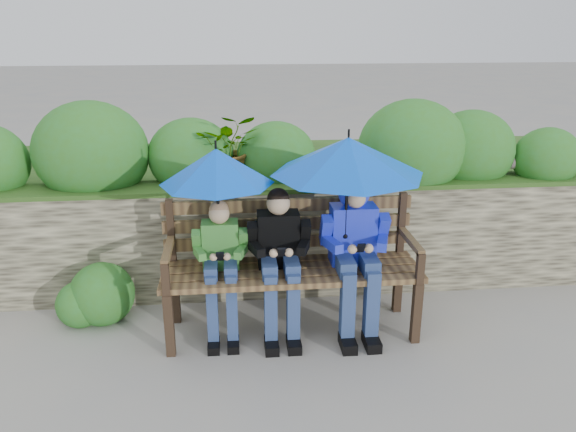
{
  "coord_description": "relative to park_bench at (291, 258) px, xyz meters",
  "views": [
    {
      "loc": [
        -0.41,
        -3.99,
        2.38
      ],
      "look_at": [
        0.0,
        0.1,
        0.95
      ],
      "focal_mm": 35.0,
      "sensor_mm": 36.0,
      "label": 1
    }
  ],
  "objects": [
    {
      "name": "boy_middle",
      "position": [
        -0.1,
        -0.1,
        0.08
      ],
      "size": [
        0.48,
        0.56,
        1.18
      ],
      "color": "black",
      "rests_on": "ground"
    },
    {
      "name": "umbrella_right",
      "position": [
        0.41,
        -0.09,
        0.84
      ],
      "size": [
        1.16,
        1.16,
        0.85
      ],
      "color": "blue",
      "rests_on": "ground"
    },
    {
      "name": "boy_right",
      "position": [
        0.49,
        -0.09,
        0.15
      ],
      "size": [
        0.53,
        0.64,
        1.25
      ],
      "color": "#1F30DA",
      "rests_on": "ground"
    },
    {
      "name": "ground",
      "position": [
        -0.02,
        -0.08,
        -0.6
      ],
      "size": [
        60.0,
        60.0,
        0.0
      ],
      "primitive_type": "plane",
      "color": "gray",
      "rests_on": "ground"
    },
    {
      "name": "boy_left",
      "position": [
        -0.55,
        -0.09,
        0.04
      ],
      "size": [
        0.42,
        0.49,
        1.1
      ],
      "color": "#438735",
      "rests_on": "ground"
    },
    {
      "name": "park_bench",
      "position": [
        0.0,
        0.0,
        0.0
      ],
      "size": [
        2.01,
        0.59,
        1.06
      ],
      "color": "#2F2116",
      "rests_on": "ground"
    },
    {
      "name": "umbrella_left",
      "position": [
        -0.55,
        -0.04,
        0.77
      ],
      "size": [
        0.85,
        0.85,
        0.8
      ],
      "color": "blue",
      "rests_on": "ground"
    },
    {
      "name": "garden_backdrop",
      "position": [
        -0.13,
        1.52,
        0.01
      ],
      "size": [
        8.0,
        2.87,
        1.79
      ],
      "color": "#3E3A2E",
      "rests_on": "ground"
    }
  ]
}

